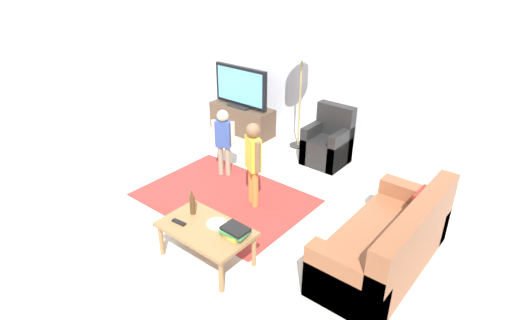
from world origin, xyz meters
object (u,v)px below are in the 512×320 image
Objects in this scene: floor_lamp at (302,55)px; armchair at (329,144)px; tv_stand at (242,119)px; child_near_tv at (223,137)px; couch at (390,246)px; plate at (217,224)px; child_center at (253,157)px; tv_remote at (179,222)px; book_stack at (235,231)px; tv at (241,87)px; coffee_table at (206,231)px; bottle at (192,204)px.

armchair is at bearing -15.45° from floor_lamp.
tv_stand is 1.19× the size of child_near_tv.
couch is 8.18× the size of plate.
tv_remote is (0.05, -1.30, -0.26)m from child_center.
tv_remote is at bearing -146.36° from couch.
book_stack is 1.32× the size of plate.
book_stack is 1.70× the size of tv_remote.
armchair is 2.75m from plate.
book_stack reaches higher than tv_remote.
tv is 1.33m from floor_lamp.
plate is at bearing -72.06° from floor_lamp.
armchair is 3.11× the size of book_stack.
child_near_tv is 1.01× the size of coffee_table.
plate is at bearing -146.89° from couch.
child_center is at bearing 109.66° from plate.
armchair reaches higher than bottle.
tv is at bearing 153.83° from couch.
tv_stand is at bearing -172.25° from floor_lamp.
couch is at bearing 28.74° from tv_remote.
child_near_tv is 1.88m from tv_remote.
floor_lamp reaches higher than child_center.
coffee_table is at bearing 18.29° from tv_remote.
plate is (0.33, 0.24, -0.00)m from tv_remote.
child_near_tv is at bearing -58.34° from tv_stand.
plate is at bearing -49.05° from child_near_tv.
armchair is 2.98m from tv_remote.
couch is 3.38m from floor_lamp.
armchair reaches higher than tv_stand.
armchair is at bearing 95.33° from plate.
armchair is 0.79× the size of child_center.
tv_stand reaches higher than plate.
plate is (1.22, -1.41, -0.18)m from child_near_tv.
tv_stand is at bearing 121.52° from bottle.
child_center is 1.15m from plate.
book_stack is (1.49, -1.43, -0.14)m from child_near_tv.
couch is at bearing -26.44° from tv_stand.
couch reaches higher than tv_stand.
child_center is (-0.12, -1.68, 0.39)m from armchair.
armchair reaches higher than tv_remote.
tv reaches higher than couch.
child_near_tv is 0.91m from child_center.
tv_stand is 3.46m from plate.
couch is 2.49m from armchair.
floor_lamp is 3.41m from tv_remote.
tv_remote is at bearing -59.93° from tv.
book_stack is at bearing -49.91° from tv.
coffee_table is (0.33, -1.18, -0.32)m from child_center.
floor_lamp is 10.47× the size of tv_remote.
bottle is (-0.62, 0.00, 0.07)m from book_stack.
coffee_table is at bearing -52.52° from child_near_tv.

